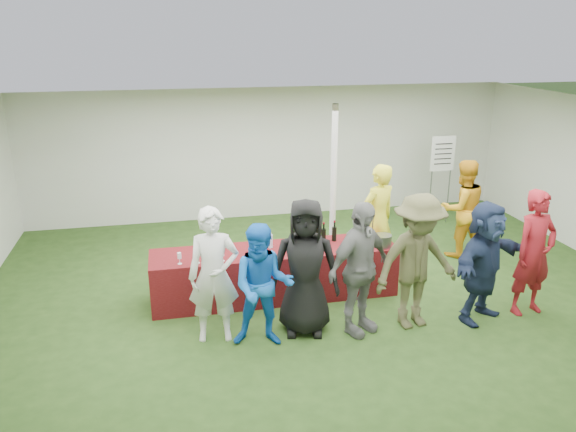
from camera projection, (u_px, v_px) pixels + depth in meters
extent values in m
plane|color=#284719|center=(322.00, 297.00, 8.38)|extent=(60.00, 60.00, 0.00)
plane|color=white|center=(272.00, 153.00, 11.66)|extent=(10.00, 0.00, 10.00)
plane|color=white|center=(467.00, 372.00, 4.25)|extent=(10.00, 0.00, 10.00)
plane|color=white|center=(326.00, 116.00, 7.52)|extent=(10.00, 10.00, 0.00)
cylinder|color=silver|center=(333.00, 187.00, 9.16)|extent=(0.10, 0.10, 2.70)
cube|color=maroon|center=(275.00, 273.00, 8.32)|extent=(3.60, 0.80, 0.75)
cylinder|color=black|center=(293.00, 237.00, 8.35)|extent=(0.07, 0.07, 0.22)
cylinder|color=black|center=(293.00, 228.00, 8.30)|extent=(0.03, 0.03, 0.08)
cylinder|color=maroon|center=(293.00, 225.00, 8.29)|extent=(0.03, 0.03, 0.02)
cylinder|color=black|center=(304.00, 236.00, 8.41)|extent=(0.07, 0.07, 0.22)
cylinder|color=black|center=(304.00, 227.00, 8.36)|extent=(0.03, 0.03, 0.08)
cylinder|color=maroon|center=(304.00, 223.00, 8.34)|extent=(0.03, 0.03, 0.02)
cylinder|color=black|center=(310.00, 237.00, 8.38)|extent=(0.07, 0.07, 0.22)
cylinder|color=black|center=(310.00, 227.00, 8.33)|extent=(0.03, 0.03, 0.08)
cylinder|color=maroon|center=(310.00, 224.00, 8.31)|extent=(0.03, 0.03, 0.02)
cylinder|color=black|center=(318.00, 235.00, 8.47)|extent=(0.07, 0.07, 0.22)
cylinder|color=black|center=(318.00, 225.00, 8.42)|extent=(0.03, 0.03, 0.08)
cylinder|color=maroon|center=(318.00, 222.00, 8.40)|extent=(0.03, 0.03, 0.02)
cylinder|color=black|center=(324.00, 236.00, 8.42)|extent=(0.07, 0.07, 0.22)
cylinder|color=black|center=(324.00, 226.00, 8.37)|extent=(0.03, 0.03, 0.08)
cylinder|color=maroon|center=(324.00, 223.00, 8.35)|extent=(0.03, 0.03, 0.02)
cylinder|color=black|center=(334.00, 234.00, 8.49)|extent=(0.07, 0.07, 0.22)
cylinder|color=black|center=(334.00, 225.00, 8.44)|extent=(0.03, 0.03, 0.08)
cylinder|color=maroon|center=(335.00, 221.00, 8.43)|extent=(0.03, 0.03, 0.02)
cylinder|color=silver|center=(180.00, 264.00, 7.70)|extent=(0.06, 0.06, 0.00)
cylinder|color=silver|center=(180.00, 261.00, 7.68)|extent=(0.01, 0.01, 0.07)
cylinder|color=silver|center=(179.00, 256.00, 7.66)|extent=(0.06, 0.06, 0.08)
cylinder|color=#450709|center=(179.00, 258.00, 7.67)|extent=(0.05, 0.05, 0.02)
cylinder|color=silver|center=(198.00, 263.00, 7.72)|extent=(0.06, 0.06, 0.00)
cylinder|color=silver|center=(198.00, 260.00, 7.71)|extent=(0.01, 0.01, 0.07)
cylinder|color=silver|center=(197.00, 255.00, 7.69)|extent=(0.06, 0.06, 0.08)
cylinder|color=silver|center=(223.00, 261.00, 7.79)|extent=(0.06, 0.06, 0.00)
cylinder|color=silver|center=(222.00, 258.00, 7.77)|extent=(0.01, 0.01, 0.07)
cylinder|color=silver|center=(222.00, 253.00, 7.75)|extent=(0.06, 0.06, 0.08)
cylinder|color=#450709|center=(222.00, 255.00, 7.76)|extent=(0.05, 0.05, 0.02)
cylinder|color=silver|center=(256.00, 259.00, 7.85)|extent=(0.06, 0.06, 0.00)
cylinder|color=silver|center=(256.00, 256.00, 7.84)|extent=(0.01, 0.01, 0.07)
cylinder|color=silver|center=(256.00, 251.00, 7.81)|extent=(0.06, 0.06, 0.08)
cylinder|color=#450709|center=(256.00, 253.00, 7.82)|extent=(0.05, 0.05, 0.02)
cylinder|color=silver|center=(270.00, 241.00, 8.23)|extent=(0.07, 0.07, 0.20)
cylinder|color=silver|center=(270.00, 234.00, 8.20)|extent=(0.03, 0.03, 0.03)
cube|color=white|center=(379.00, 239.00, 8.57)|extent=(0.25, 0.18, 0.03)
cylinder|color=slate|center=(383.00, 241.00, 8.29)|extent=(0.26, 0.26, 0.18)
cylinder|color=slate|center=(430.00, 198.00, 11.38)|extent=(0.02, 0.02, 1.10)
cylinder|color=slate|center=(448.00, 196.00, 11.46)|extent=(0.02, 0.02, 1.10)
cube|color=white|center=(443.00, 154.00, 11.13)|extent=(0.50, 0.02, 0.70)
cube|color=black|center=(444.00, 144.00, 11.05)|extent=(0.36, 0.01, 0.02)
cube|color=black|center=(444.00, 149.00, 11.09)|extent=(0.36, 0.01, 0.02)
cube|color=black|center=(443.00, 154.00, 11.12)|extent=(0.36, 0.01, 0.02)
cube|color=black|center=(443.00, 159.00, 11.15)|extent=(0.36, 0.01, 0.02)
cube|color=black|center=(442.00, 164.00, 11.18)|extent=(0.36, 0.01, 0.02)
imported|color=yellow|center=(377.00, 219.00, 8.99)|extent=(0.78, 0.66, 1.82)
imported|color=orange|center=(462.00, 209.00, 9.69)|extent=(0.87, 0.70, 1.72)
imported|color=silver|center=(214.00, 275.00, 7.02)|extent=(0.67, 0.47, 1.77)
imported|color=blue|center=(263.00, 286.00, 6.92)|extent=(0.89, 0.76, 1.60)
imported|color=black|center=(305.00, 268.00, 7.18)|extent=(1.00, 0.76, 1.82)
imported|color=slate|center=(359.00, 269.00, 7.18)|extent=(1.13, 0.88, 1.79)
imported|color=#4C4B2C|center=(417.00, 262.00, 7.32)|extent=(1.28, 0.85, 1.85)
imported|color=#1C2846|center=(484.00, 262.00, 7.52)|extent=(1.62, 1.17, 1.69)
imported|color=maroon|center=(534.00, 253.00, 7.70)|extent=(0.71, 0.52, 1.78)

